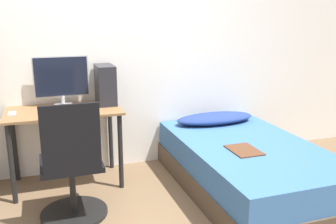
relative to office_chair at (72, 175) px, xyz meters
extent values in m
cube|color=silver|center=(0.43, 1.02, 0.87)|extent=(8.00, 0.05, 2.50)
cube|color=brown|center=(0.00, 0.69, 0.36)|extent=(1.05, 0.61, 0.02)
cylinder|color=black|center=(-0.47, 0.44, -0.02)|extent=(0.04, 0.04, 0.73)
cylinder|color=black|center=(0.48, 0.44, -0.02)|extent=(0.04, 0.04, 0.73)
cylinder|color=black|center=(-0.47, 0.94, -0.02)|extent=(0.04, 0.04, 0.73)
cylinder|color=black|center=(0.48, 0.94, -0.02)|extent=(0.04, 0.04, 0.73)
cylinder|color=black|center=(0.00, 0.06, -0.37)|extent=(0.55, 0.55, 0.03)
cylinder|color=black|center=(0.00, 0.06, -0.15)|extent=(0.05, 0.05, 0.41)
cube|color=black|center=(0.00, 0.06, 0.08)|extent=(0.48, 0.48, 0.04)
cube|color=black|center=(0.00, -0.16, 0.36)|extent=(0.43, 0.04, 0.52)
cube|color=#4C3D2D|center=(1.60, 0.02, -0.28)|extent=(1.16, 1.95, 0.21)
cube|color=#38669E|center=(1.60, 0.02, -0.05)|extent=(1.13, 1.92, 0.25)
ellipsoid|color=navy|center=(1.60, 0.73, 0.13)|extent=(0.88, 0.36, 0.11)
cube|color=#56331E|center=(1.46, -0.14, 0.08)|extent=(0.24, 0.32, 0.01)
cylinder|color=#B7B7BC|center=(0.02, 0.89, 0.37)|extent=(0.17, 0.17, 0.01)
cylinder|color=#B7B7BC|center=(0.02, 0.89, 0.42)|extent=(0.04, 0.04, 0.08)
cube|color=#B7B7BC|center=(0.02, 0.90, 0.65)|extent=(0.52, 0.01, 0.40)
cube|color=black|center=(0.02, 0.89, 0.65)|extent=(0.50, 0.01, 0.38)
cube|color=silver|center=(0.02, 0.57, 0.38)|extent=(0.37, 0.14, 0.02)
cube|color=#232328|center=(0.43, 0.81, 0.56)|extent=(0.17, 0.33, 0.39)
cube|color=#B7B7BC|center=(-0.44, 0.67, 0.37)|extent=(0.07, 0.14, 0.01)
camera|label=1|loc=(-0.17, -2.84, 1.23)|focal=40.00mm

